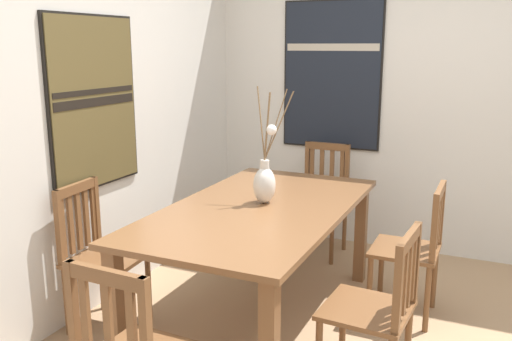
{
  "coord_description": "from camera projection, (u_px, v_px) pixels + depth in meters",
  "views": [
    {
      "loc": [
        -2.87,
        -0.63,
        1.76
      ],
      "look_at": [
        0.13,
        0.73,
        1.0
      ],
      "focal_mm": 38.27,
      "sensor_mm": 36.0,
      "label": 1
    }
  ],
  "objects": [
    {
      "name": "wall_side",
      "position": [
        421.0,
        95.0,
        4.54
      ],
      "size": [
        0.12,
        6.4,
        2.7
      ],
      "primitive_type": "cube",
      "color": "silver",
      "rests_on": "ground_plane"
    },
    {
      "name": "wall_back",
      "position": [
        94.0,
        107.0,
        3.64
      ],
      "size": [
        6.4,
        0.12,
        2.7
      ],
      "primitive_type": "cube",
      "color": "silver",
      "rests_on": "ground_plane"
    },
    {
      "name": "painting_on_back_wall",
      "position": [
        94.0,
        103.0,
        3.54
      ],
      "size": [
        0.82,
        0.05,
        1.11
      ],
      "color": "black"
    },
    {
      "name": "painting_on_side_wall",
      "position": [
        332.0,
        75.0,
        4.76
      ],
      "size": [
        0.05,
        0.88,
        1.28
      ],
      "color": "black"
    },
    {
      "name": "chair_2",
      "position": [
        321.0,
        197.0,
        4.66
      ],
      "size": [
        0.43,
        0.43,
        0.94
      ],
      "color": "brown",
      "rests_on": "ground_plane"
    },
    {
      "name": "chair_3",
      "position": [
        98.0,
        252.0,
        3.41
      ],
      "size": [
        0.45,
        0.45,
        0.93
      ],
      "color": "brown",
      "rests_on": "ground_plane"
    },
    {
      "name": "chair_1",
      "position": [
        413.0,
        248.0,
        3.53
      ],
      "size": [
        0.42,
        0.42,
        0.9
      ],
      "color": "brown",
      "rests_on": "ground_plane"
    },
    {
      "name": "chair_4",
      "position": [
        378.0,
        308.0,
        2.72
      ],
      "size": [
        0.45,
        0.45,
        0.89
      ],
      "color": "brown",
      "rests_on": "ground_plane"
    },
    {
      "name": "centerpiece_vase",
      "position": [
        265.0,
        180.0,
        3.44
      ],
      "size": [
        0.27,
        0.24,
        0.73
      ],
      "color": "silver",
      "rests_on": "dining_table"
    },
    {
      "name": "dining_table",
      "position": [
        260.0,
        221.0,
        3.42
      ],
      "size": [
        1.92,
        1.04,
        0.78
      ],
      "color": "brown",
      "rests_on": "ground_plane"
    }
  ]
}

